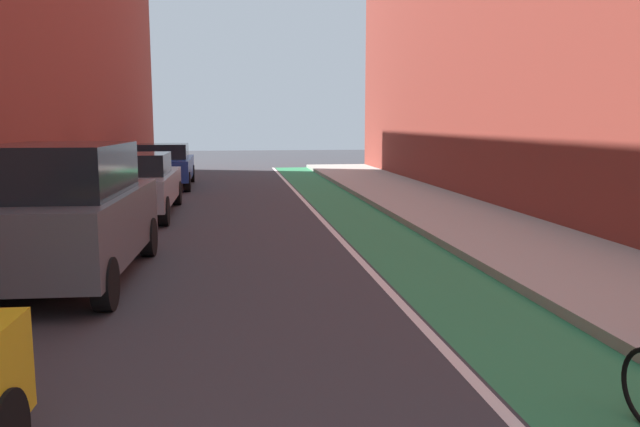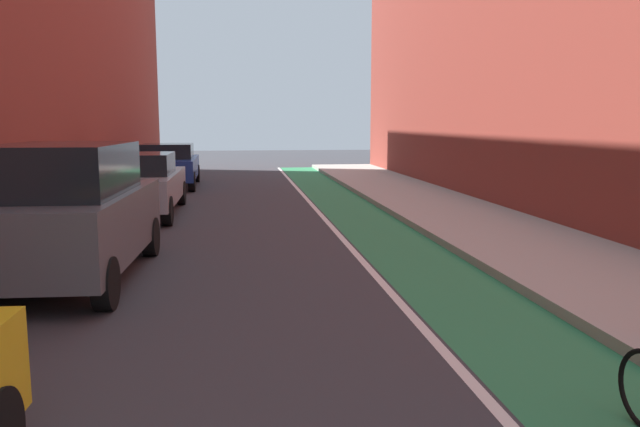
% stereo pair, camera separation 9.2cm
% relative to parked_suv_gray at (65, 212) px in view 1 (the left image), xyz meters
% --- Properties ---
extents(ground_plane, '(79.59, 79.59, 0.00)m').
position_rel_parked_suv_gray_xyz_m(ground_plane, '(2.55, 2.35, -1.02)').
color(ground_plane, '#38383D').
extents(bike_lane_paint, '(1.60, 36.18, 0.00)m').
position_rel_parked_suv_gray_xyz_m(bike_lane_paint, '(5.35, 4.35, -1.02)').
color(bike_lane_paint, '#2D8451').
rests_on(bike_lane_paint, ground).
extents(lane_divider_stripe, '(0.12, 36.18, 0.00)m').
position_rel_parked_suv_gray_xyz_m(lane_divider_stripe, '(4.45, 4.35, -1.01)').
color(lane_divider_stripe, white).
rests_on(lane_divider_stripe, ground).
extents(sidewalk_right, '(3.01, 36.18, 0.14)m').
position_rel_parked_suv_gray_xyz_m(sidewalk_right, '(7.65, 4.35, -0.95)').
color(sidewalk_right, '#A8A59E').
rests_on(sidewalk_right, ground).
extents(parked_suv_gray, '(2.08, 4.34, 1.98)m').
position_rel_parked_suv_gray_xyz_m(parked_suv_gray, '(0.00, 0.00, 0.00)').
color(parked_suv_gray, '#595B60').
rests_on(parked_suv_gray, ground).
extents(parked_sedan_silver, '(1.93, 4.73, 1.53)m').
position_rel_parked_suv_gray_xyz_m(parked_sedan_silver, '(0.00, 6.56, -0.23)').
color(parked_sedan_silver, '#9EA0A8').
rests_on(parked_sedan_silver, ground).
extents(parked_sedan_blue, '(2.04, 4.58, 1.53)m').
position_rel_parked_suv_gray_xyz_m(parked_sedan_blue, '(0.00, 13.40, -0.23)').
color(parked_sedan_blue, navy).
rests_on(parked_sedan_blue, ground).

